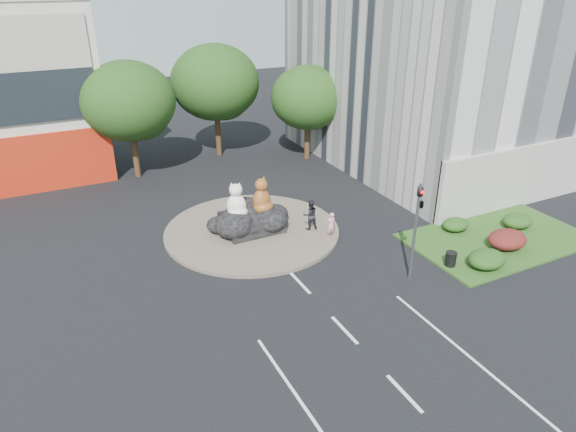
# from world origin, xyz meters

# --- Properties ---
(ground) EXTENTS (120.00, 120.00, 0.00)m
(ground) POSITION_xyz_m (0.00, 0.00, 0.00)
(ground) COLOR black
(ground) RESTS_ON ground
(roundabout_island) EXTENTS (10.00, 10.00, 0.20)m
(roundabout_island) POSITION_xyz_m (0.00, 10.00, 0.10)
(roundabout_island) COLOR brown
(roundabout_island) RESTS_ON ground
(rock_plinth) EXTENTS (3.20, 2.60, 0.90)m
(rock_plinth) POSITION_xyz_m (0.00, 10.00, 0.65)
(rock_plinth) COLOR black
(rock_plinth) RESTS_ON roundabout_island
(grass_verge) EXTENTS (10.00, 6.00, 0.12)m
(grass_verge) POSITION_xyz_m (12.00, 3.00, 0.06)
(grass_verge) COLOR #234316
(grass_verge) RESTS_ON ground
(tree_left) EXTENTS (6.46, 6.46, 8.27)m
(tree_left) POSITION_xyz_m (-3.93, 22.06, 5.25)
(tree_left) COLOR #382314
(tree_left) RESTS_ON ground
(tree_mid) EXTENTS (6.84, 6.84, 8.76)m
(tree_mid) POSITION_xyz_m (3.07, 24.06, 5.56)
(tree_mid) COLOR #382314
(tree_mid) RESTS_ON ground
(tree_right) EXTENTS (5.70, 5.70, 7.30)m
(tree_right) POSITION_xyz_m (9.07, 20.06, 4.63)
(tree_right) COLOR #382314
(tree_right) RESTS_ON ground
(hedge_near_green) EXTENTS (2.00, 1.60, 0.90)m
(hedge_near_green) POSITION_xyz_m (9.00, 1.00, 0.57)
(hedge_near_green) COLOR #173A12
(hedge_near_green) RESTS_ON grass_verge
(hedge_red) EXTENTS (2.20, 1.76, 0.99)m
(hedge_red) POSITION_xyz_m (11.50, 2.00, 0.61)
(hedge_red) COLOR #4D1914
(hedge_red) RESTS_ON grass_verge
(hedge_mid_green) EXTENTS (1.80, 1.44, 0.81)m
(hedge_mid_green) POSITION_xyz_m (14.00, 3.50, 0.53)
(hedge_mid_green) COLOR #173A12
(hedge_mid_green) RESTS_ON grass_verge
(hedge_back_green) EXTENTS (1.60, 1.28, 0.72)m
(hedge_back_green) POSITION_xyz_m (10.50, 4.80, 0.48)
(hedge_back_green) COLOR #173A12
(hedge_back_green) RESTS_ON grass_verge
(traffic_light) EXTENTS (0.44, 1.24, 5.00)m
(traffic_light) POSITION_xyz_m (5.10, 2.00, 3.62)
(traffic_light) COLOR #595B60
(traffic_light) RESTS_ON ground
(street_lamp) EXTENTS (2.34, 0.22, 8.06)m
(street_lamp) POSITION_xyz_m (12.82, 8.00, 4.55)
(street_lamp) COLOR #595B60
(street_lamp) RESTS_ON ground
(cat_white) EXTENTS (1.64, 1.56, 2.13)m
(cat_white) POSITION_xyz_m (-0.85, 10.06, 2.16)
(cat_white) COLOR white
(cat_white) RESTS_ON rock_plinth
(cat_tabby) EXTENTS (1.64, 1.55, 2.15)m
(cat_tabby) POSITION_xyz_m (0.70, 10.10, 2.17)
(cat_tabby) COLOR #C15028
(cat_tabby) RESTS_ON rock_plinth
(kitten_calico) EXTENTS (0.72, 0.68, 0.94)m
(kitten_calico) POSITION_xyz_m (-1.33, 9.28, 0.67)
(kitten_calico) COLOR beige
(kitten_calico) RESTS_ON roundabout_island
(kitten_white) EXTENTS (0.59, 0.55, 0.81)m
(kitten_white) POSITION_xyz_m (1.47, 9.06, 0.60)
(kitten_white) COLOR beige
(kitten_white) RESTS_ON roundabout_island
(pedestrian_pink) EXTENTS (0.55, 0.37, 1.50)m
(pedestrian_pink) POSITION_xyz_m (3.56, 7.14, 0.95)
(pedestrian_pink) COLOR pink
(pedestrian_pink) RESTS_ON roundabout_island
(pedestrian_dark) EXTENTS (0.98, 0.83, 1.78)m
(pedestrian_dark) POSITION_xyz_m (3.01, 8.54, 1.09)
(pedestrian_dark) COLOR black
(pedestrian_dark) RESTS_ON roundabout_island
(litter_bin) EXTENTS (0.68, 0.68, 0.74)m
(litter_bin) POSITION_xyz_m (7.50, 1.93, 0.49)
(litter_bin) COLOR black
(litter_bin) RESTS_ON grass_verge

